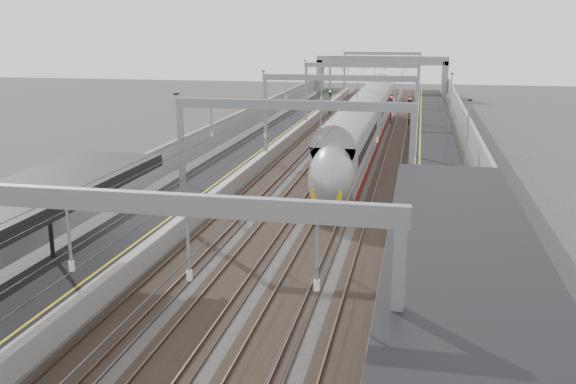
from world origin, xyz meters
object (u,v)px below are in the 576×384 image
at_px(overbridge, 382,66).
at_px(bench, 486,286).
at_px(train, 363,129).
at_px(signal_green, 330,98).

height_order(overbridge, bench, overbridge).
distance_m(train, signal_green, 26.52).
relative_size(bench, signal_green, 0.53).
bearing_deg(bench, signal_green, 103.45).
xyz_separation_m(overbridge, signal_green, (-5.20, -25.73, -2.89)).
relative_size(train, bench, 27.99).
bearing_deg(train, overbridge, 91.67).
bearing_deg(signal_green, bench, -76.55).
bearing_deg(overbridge, signal_green, -101.43).
xyz_separation_m(overbridge, bench, (9.45, -86.99, -3.75)).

